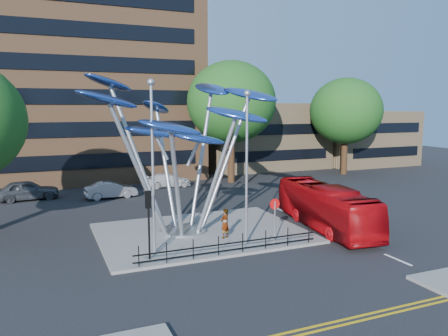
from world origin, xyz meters
name	(u,v)px	position (x,y,z in m)	size (l,w,h in m)	color
ground	(264,265)	(0.00, 0.00, 0.00)	(120.00, 120.00, 0.00)	black
traffic_island	(202,233)	(-1.00, 6.00, 0.07)	(12.00, 9.00, 0.15)	slate
double_yellow_near	(343,320)	(0.00, -6.00, 0.01)	(40.00, 0.12, 0.01)	gold
double_yellow_far	(348,324)	(0.00, -6.30, 0.01)	(40.00, 0.12, 0.01)	gold
brick_tower	(72,36)	(-6.00, 32.00, 15.00)	(25.00, 15.00, 30.00)	brown
low_building_near	(264,136)	(16.00, 30.00, 4.00)	(15.00, 8.00, 8.00)	tan
low_building_far	(365,138)	(30.00, 28.00, 3.50)	(12.00, 8.00, 7.00)	tan
tree_right	(231,102)	(8.00, 22.00, 8.04)	(8.80, 8.80, 12.11)	black
tree_far	(346,111)	(22.00, 22.00, 7.11)	(8.00, 8.00, 10.81)	black
leaf_sculpture	(180,119)	(-2.07, 6.68, 6.87)	(12.72, 9.54, 9.51)	#9EA0A5
street_lamp_left	(152,152)	(-4.50, 3.50, 5.36)	(0.36, 0.36, 8.80)	#9EA0A5
street_lamp_right	(247,154)	(0.50, 3.00, 5.09)	(0.36, 0.36, 8.30)	#9EA0A5
traffic_light_island	(149,210)	(-5.00, 2.50, 2.61)	(0.28, 0.18, 3.42)	black
no_entry_sign_island	(275,213)	(2.00, 2.52, 1.82)	(0.60, 0.10, 2.45)	#9EA0A5
pedestrian_railing_front	(231,246)	(-1.00, 1.70, 0.55)	(10.00, 0.06, 1.00)	black
red_bus	(325,207)	(6.60, 4.24, 1.37)	(2.30, 9.85, 2.74)	#A3070C
pedestrian	(225,223)	(-0.21, 4.30, 1.00)	(0.62, 0.41, 1.70)	gray
parked_car_left	(27,190)	(-10.83, 20.64, 0.83)	(1.95, 4.84, 1.65)	#46494E
parked_car_mid	(111,190)	(-4.42, 18.78, 0.70)	(1.48, 4.24, 1.40)	#A1A3A8
parked_car_right	(168,180)	(1.38, 21.98, 0.65)	(1.81, 4.46, 1.30)	silver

